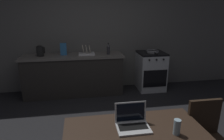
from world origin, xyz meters
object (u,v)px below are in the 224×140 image
at_px(electric_kettle, 40,51).
at_px(dish_rack, 87,52).
at_px(chair, 207,135).
at_px(cereal_box, 63,49).
at_px(dining_table, 136,139).
at_px(drinking_glass, 177,127).
at_px(laptop, 132,123).
at_px(bottle, 108,49).
at_px(stove_oven, 151,71).
at_px(frying_pan, 153,51).

bearing_deg(electric_kettle, dish_rack, -0.00).
distance_m(chair, cereal_box, 3.14).
bearing_deg(electric_kettle, cereal_box, 2.40).
xyz_separation_m(dining_table, drinking_glass, (0.37, -0.08, 0.15)).
relative_size(laptop, electric_kettle, 1.44).
bearing_deg(bottle, dining_table, -92.70).
bearing_deg(bottle, cereal_box, 175.81).
height_order(bottle, drinking_glass, bottle).
xyz_separation_m(stove_oven, dining_table, (-1.14, -2.70, 0.21)).
bearing_deg(chair, cereal_box, 142.92).
height_order(dining_table, drinking_glass, drinking_glass).
height_order(laptop, drinking_glass, laptop).
height_order(electric_kettle, bottle, bottle).
distance_m(electric_kettle, cereal_box, 0.48).
bearing_deg(dining_table, dish_rack, 97.28).
relative_size(bottle, frying_pan, 0.56).
bearing_deg(dining_table, stove_oven, 67.18).
xyz_separation_m(bottle, frying_pan, (1.02, 0.02, -0.09)).
distance_m(chair, electric_kettle, 3.40).
bearing_deg(drinking_glass, stove_oven, 74.47).
distance_m(frying_pan, drinking_glass, 2.87).
distance_m(stove_oven, frying_pan, 0.47).
distance_m(chair, bottle, 2.68).
distance_m(cereal_box, dish_rack, 0.49).
relative_size(dining_table, laptop, 4.22).
relative_size(chair, dish_rack, 2.62).
bearing_deg(frying_pan, laptop, -114.21).
xyz_separation_m(bottle, cereal_box, (-0.96, 0.07, 0.01)).
distance_m(electric_kettle, dish_rack, 0.96).
relative_size(cereal_box, dish_rack, 0.76).
height_order(dining_table, chair, chair).
bearing_deg(bottle, laptop, -93.02).
bearing_deg(chair, drinking_glass, -137.42).
bearing_deg(electric_kettle, chair, -50.10).
distance_m(electric_kettle, frying_pan, 2.46).
height_order(chair, frying_pan, frying_pan).
relative_size(stove_oven, laptop, 2.78).
height_order(laptop, bottle, bottle).
bearing_deg(drinking_glass, dish_rack, 104.33).
bearing_deg(stove_oven, dish_rack, 179.90).
xyz_separation_m(dining_table, dish_rack, (-0.35, 2.71, 0.29)).
bearing_deg(dining_table, frying_pan, 66.78).
bearing_deg(bottle, frying_pan, 1.26).
relative_size(dining_table, electric_kettle, 6.09).
height_order(electric_kettle, drinking_glass, electric_kettle).
bearing_deg(dining_table, electric_kettle, 115.79).
xyz_separation_m(electric_kettle, frying_pan, (2.46, -0.03, -0.08)).
bearing_deg(cereal_box, frying_pan, -1.38).
bearing_deg(laptop, chair, 6.35).
height_order(bottle, dish_rack, bottle).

